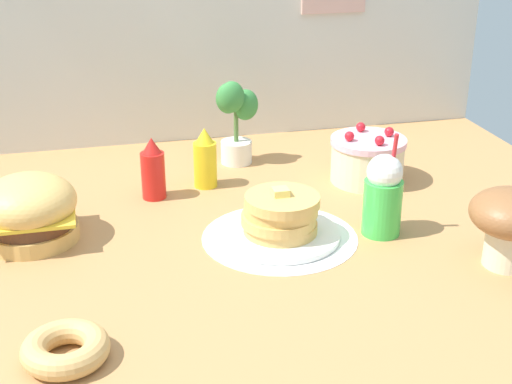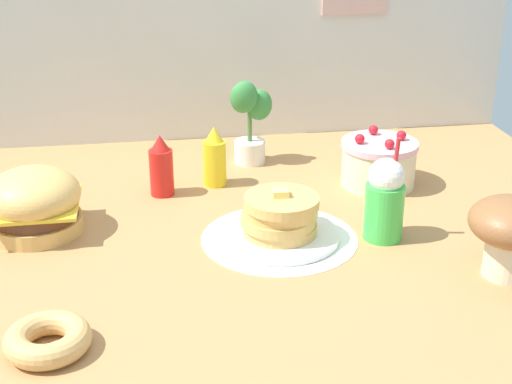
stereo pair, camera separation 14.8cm
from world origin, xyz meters
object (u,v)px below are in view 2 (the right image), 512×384
object	(u,v)px
layer_cake	(379,163)
mustard_bottle	(215,158)
pancake_stack	(280,220)
potted_plant	(249,118)
ketchup_bottle	(161,167)
mushroom_stool	(512,229)
cream_soda_cup	(385,199)
donut_pink_glaze	(48,339)
burger	(34,203)

from	to	relation	value
layer_cake	mustard_bottle	size ratio (longest dim) A/B	1.25
pancake_stack	potted_plant	distance (m)	0.61
ketchup_bottle	potted_plant	xyz separation A→B (m)	(0.31, 0.24, 0.07)
potted_plant	mushroom_stool	distance (m)	1.03
pancake_stack	layer_cake	size ratio (longest dim) A/B	1.36
ketchup_bottle	cream_soda_cup	world-z (taller)	cream_soda_cup
ketchup_bottle	donut_pink_glaze	distance (m)	0.84
ketchup_bottle	mushroom_stool	size ratio (longest dim) A/B	0.91
ketchup_bottle	mushroom_stool	world-z (taller)	mushroom_stool
mustard_bottle	donut_pink_glaze	bearing A→B (deg)	-117.51
ketchup_bottle	potted_plant	size ratio (longest dim) A/B	0.66
burger	pancake_stack	xyz separation A→B (m)	(0.67, -0.15, -0.03)
potted_plant	burger	bearing A→B (deg)	-146.18
pancake_stack	potted_plant	xyz separation A→B (m)	(0.01, 0.60, 0.10)
mustard_bottle	layer_cake	bearing A→B (deg)	-8.98
burger	pancake_stack	size ratio (longest dim) A/B	0.78
cream_soda_cup	mushroom_stool	bearing A→B (deg)	-45.78
mustard_bottle	ketchup_bottle	bearing A→B (deg)	-162.71
cream_soda_cup	donut_pink_glaze	bearing A→B (deg)	-155.27
mushroom_stool	layer_cake	bearing A→B (deg)	102.41
pancake_stack	potted_plant	bearing A→B (deg)	89.43
burger	layer_cake	distance (m)	1.07
cream_soda_cup	ketchup_bottle	bearing A→B (deg)	145.83
pancake_stack	cream_soda_cup	distance (m)	0.29
mustard_bottle	cream_soda_cup	xyz separation A→B (m)	(0.42, -0.45, 0.02)
layer_cake	mushroom_stool	bearing A→B (deg)	-77.59
burger	potted_plant	size ratio (longest dim) A/B	0.87
layer_cake	ketchup_bottle	bearing A→B (deg)	177.62
cream_soda_cup	mushroom_stool	xyz separation A→B (m)	(0.24, -0.25, 0.01)
pancake_stack	burger	bearing A→B (deg)	167.24
pancake_stack	mushroom_stool	xyz separation A→B (m)	(0.52, -0.28, 0.07)
ketchup_bottle	mustard_bottle	world-z (taller)	same
layer_cake	cream_soda_cup	distance (m)	0.39
layer_cake	potted_plant	world-z (taller)	potted_plant
ketchup_bottle	donut_pink_glaze	bearing A→B (deg)	-108.74
pancake_stack	mushroom_stool	size ratio (longest dim) A/B	1.55
ketchup_bottle	potted_plant	bearing A→B (deg)	37.26
burger	pancake_stack	distance (m)	0.68
mustard_bottle	mushroom_stool	bearing A→B (deg)	-46.83
layer_cake	mustard_bottle	world-z (taller)	mustard_bottle
pancake_stack	ketchup_bottle	xyz separation A→B (m)	(-0.31, 0.36, 0.03)
layer_cake	mushroom_stool	xyz separation A→B (m)	(0.14, -0.62, 0.05)
burger	donut_pink_glaze	size ratio (longest dim) A/B	1.43
potted_plant	donut_pink_glaze	bearing A→B (deg)	-119.42
pancake_stack	ketchup_bottle	world-z (taller)	ketchup_bottle
ketchup_bottle	donut_pink_glaze	size ratio (longest dim) A/B	1.08
donut_pink_glaze	mushroom_stool	xyz separation A→B (m)	(1.10, 0.15, 0.10)
potted_plant	mushroom_stool	xyz separation A→B (m)	(0.52, -0.89, -0.03)
pancake_stack	cream_soda_cup	xyz separation A→B (m)	(0.28, -0.04, 0.06)
layer_cake	donut_pink_glaze	world-z (taller)	layer_cake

